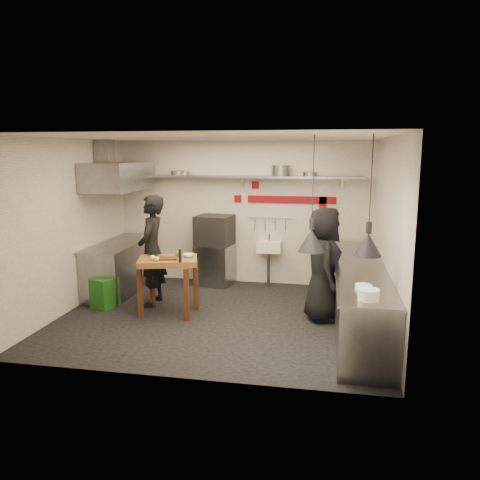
% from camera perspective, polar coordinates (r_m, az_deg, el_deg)
% --- Properties ---
extents(floor, '(5.00, 5.00, 0.00)m').
position_cam_1_polar(floor, '(7.56, -2.49, -9.30)').
color(floor, black).
rests_on(floor, ground).
extents(ceiling, '(5.00, 5.00, 0.00)m').
position_cam_1_polar(ceiling, '(7.11, -2.68, 12.42)').
color(ceiling, beige).
rests_on(ceiling, floor).
extents(wall_back, '(5.00, 0.04, 2.80)m').
position_cam_1_polar(wall_back, '(9.24, 0.36, 3.32)').
color(wall_back, silver).
rests_on(wall_back, floor).
extents(wall_front, '(5.00, 0.04, 2.80)m').
position_cam_1_polar(wall_front, '(5.22, -7.79, -2.50)').
color(wall_front, silver).
rests_on(wall_front, floor).
extents(wall_left, '(0.04, 4.20, 2.80)m').
position_cam_1_polar(wall_left, '(8.14, -20.00, 1.68)').
color(wall_left, silver).
rests_on(wall_left, floor).
extents(wall_right, '(0.04, 4.20, 2.80)m').
position_cam_1_polar(wall_right, '(7.08, 17.54, 0.56)').
color(wall_right, silver).
rests_on(wall_right, floor).
extents(red_band_horiz, '(1.70, 0.02, 0.14)m').
position_cam_1_polar(red_band_horiz, '(9.07, 6.28, 4.90)').
color(red_band_horiz, maroon).
rests_on(red_band_horiz, wall_back).
extents(red_band_vert, '(0.14, 0.02, 1.10)m').
position_cam_1_polar(red_band_vert, '(9.11, 9.98, 1.78)').
color(red_band_vert, maroon).
rests_on(red_band_vert, wall_back).
extents(red_tile_a, '(0.14, 0.02, 0.14)m').
position_cam_1_polar(red_tile_a, '(9.13, 1.90, 6.70)').
color(red_tile_a, maroon).
rests_on(red_tile_a, wall_back).
extents(red_tile_b, '(0.14, 0.02, 0.14)m').
position_cam_1_polar(red_tile_b, '(9.21, -0.28, 5.05)').
color(red_tile_b, maroon).
rests_on(red_tile_b, wall_back).
extents(back_shelf, '(4.60, 0.34, 0.04)m').
position_cam_1_polar(back_shelf, '(9.00, 0.16, 7.73)').
color(back_shelf, slate).
rests_on(back_shelf, wall_back).
extents(shelf_bracket_left, '(0.04, 0.06, 0.24)m').
position_cam_1_polar(shelf_bracket_left, '(9.67, -10.91, 7.15)').
color(shelf_bracket_left, slate).
rests_on(shelf_bracket_left, wall_back).
extents(shelf_bracket_mid, '(0.04, 0.06, 0.24)m').
position_cam_1_polar(shelf_bracket_mid, '(9.16, 0.33, 7.15)').
color(shelf_bracket_mid, slate).
rests_on(shelf_bracket_mid, wall_back).
extents(shelf_bracket_right, '(0.04, 0.06, 0.24)m').
position_cam_1_polar(shelf_bracket_right, '(9.02, 12.39, 6.85)').
color(shelf_bracket_right, slate).
rests_on(shelf_bracket_right, wall_back).
extents(pan_far_left, '(0.30, 0.30, 0.09)m').
position_cam_1_polar(pan_far_left, '(9.31, -7.61, 8.13)').
color(pan_far_left, slate).
rests_on(pan_far_left, back_shelf).
extents(pan_mid_left, '(0.22, 0.22, 0.07)m').
position_cam_1_polar(pan_mid_left, '(9.27, -6.82, 8.08)').
color(pan_mid_left, slate).
rests_on(pan_mid_left, back_shelf).
extents(stock_pot, '(0.40, 0.40, 0.20)m').
position_cam_1_polar(stock_pot, '(8.89, 5.02, 8.43)').
color(stock_pot, slate).
rests_on(stock_pot, back_shelf).
extents(pan_right, '(0.30, 0.30, 0.08)m').
position_cam_1_polar(pan_right, '(8.86, 8.53, 7.95)').
color(pan_right, slate).
rests_on(pan_right, back_shelf).
extents(oven_stand, '(0.77, 0.72, 0.80)m').
position_cam_1_polar(oven_stand, '(9.25, -3.07, -2.98)').
color(oven_stand, slate).
rests_on(oven_stand, floor).
extents(combi_oven, '(0.74, 0.70, 0.58)m').
position_cam_1_polar(combi_oven, '(9.06, -3.12, 1.18)').
color(combi_oven, black).
rests_on(combi_oven, oven_stand).
extents(oven_door, '(0.55, 0.12, 0.46)m').
position_cam_1_polar(oven_door, '(8.79, -3.55, 0.87)').
color(oven_door, maroon).
rests_on(oven_door, combi_oven).
extents(oven_glass, '(0.32, 0.06, 0.34)m').
position_cam_1_polar(oven_glass, '(8.79, -3.71, 0.88)').
color(oven_glass, black).
rests_on(oven_glass, oven_door).
extents(hand_sink, '(0.46, 0.34, 0.22)m').
position_cam_1_polar(hand_sink, '(9.09, 3.57, -0.79)').
color(hand_sink, white).
rests_on(hand_sink, wall_back).
extents(sink_tap, '(0.03, 0.03, 0.14)m').
position_cam_1_polar(sink_tap, '(9.05, 3.58, 0.33)').
color(sink_tap, slate).
rests_on(sink_tap, hand_sink).
extents(sink_drain, '(0.06, 0.06, 0.66)m').
position_cam_1_polar(sink_drain, '(9.15, 3.51, -3.54)').
color(sink_drain, slate).
rests_on(sink_drain, floor).
extents(utensil_rail, '(0.90, 0.02, 0.02)m').
position_cam_1_polar(utensil_rail, '(9.13, 3.72, 2.71)').
color(utensil_rail, slate).
rests_on(utensil_rail, wall_back).
extents(counter_right, '(0.70, 3.80, 0.90)m').
position_cam_1_polar(counter_right, '(7.26, 14.36, -6.74)').
color(counter_right, slate).
rests_on(counter_right, floor).
extents(counter_right_top, '(0.76, 3.90, 0.03)m').
position_cam_1_polar(counter_right_top, '(7.14, 14.53, -3.17)').
color(counter_right_top, slate).
rests_on(counter_right_top, counter_right).
extents(plate_stack, '(0.25, 0.25, 0.13)m').
position_cam_1_polar(plate_stack, '(5.51, 15.41, -6.45)').
color(plate_stack, white).
rests_on(plate_stack, counter_right_top).
extents(small_bowl_right, '(0.26, 0.26, 0.05)m').
position_cam_1_polar(small_bowl_right, '(5.97, 14.84, -5.52)').
color(small_bowl_right, white).
rests_on(small_bowl_right, counter_right_top).
extents(counter_left, '(0.70, 1.90, 0.90)m').
position_cam_1_polar(counter_left, '(9.07, -14.37, -3.26)').
color(counter_left, slate).
rests_on(counter_left, floor).
extents(counter_left_top, '(0.76, 2.00, 0.03)m').
position_cam_1_polar(counter_left_top, '(8.97, -14.50, -0.38)').
color(counter_left_top, slate).
rests_on(counter_left_top, counter_left).
extents(extractor_hood, '(0.78, 1.60, 0.50)m').
position_cam_1_polar(extractor_hood, '(8.81, -14.58, 7.52)').
color(extractor_hood, slate).
rests_on(extractor_hood, ceiling).
extents(hood_duct, '(0.28, 0.28, 0.50)m').
position_cam_1_polar(hood_duct, '(8.91, -16.18, 10.05)').
color(hood_duct, slate).
rests_on(hood_duct, ceiling).
extents(green_bin, '(0.47, 0.47, 0.50)m').
position_cam_1_polar(green_bin, '(8.25, -16.16, -6.18)').
color(green_bin, '#185417').
rests_on(green_bin, floor).
extents(prep_table, '(1.06, 0.87, 0.92)m').
position_cam_1_polar(prep_table, '(7.65, -8.70, -5.56)').
color(prep_table, brown).
rests_on(prep_table, floor).
extents(cutting_board, '(0.35, 0.28, 0.02)m').
position_cam_1_polar(cutting_board, '(7.46, -8.82, -2.23)').
color(cutting_board, '#452511').
rests_on(cutting_board, prep_table).
extents(pepper_mill, '(0.06, 0.06, 0.20)m').
position_cam_1_polar(pepper_mill, '(7.21, -7.33, -1.92)').
color(pepper_mill, black).
rests_on(pepper_mill, prep_table).
extents(lemon_a, '(0.11, 0.11, 0.08)m').
position_cam_1_polar(lemon_a, '(7.42, -10.60, -2.14)').
color(lemon_a, yellow).
rests_on(lemon_a, prep_table).
extents(lemon_b, '(0.09, 0.09, 0.07)m').
position_cam_1_polar(lemon_b, '(7.35, -10.11, -2.27)').
color(lemon_b, yellow).
rests_on(lemon_b, prep_table).
extents(veg_ball, '(0.14, 0.14, 0.11)m').
position_cam_1_polar(veg_ball, '(7.62, -7.51, -1.64)').
color(veg_ball, '#478C2E').
rests_on(veg_ball, prep_table).
extents(steel_tray, '(0.21, 0.17, 0.03)m').
position_cam_1_polar(steel_tray, '(7.68, -10.48, -1.90)').
color(steel_tray, slate).
rests_on(steel_tray, prep_table).
extents(bowl, '(0.23, 0.23, 0.06)m').
position_cam_1_polar(bowl, '(7.56, -6.27, -1.88)').
color(bowl, white).
rests_on(bowl, prep_table).
extents(heat_lamp_near, '(0.39, 0.39, 1.51)m').
position_cam_1_polar(heat_lamp_near, '(6.12, 8.86, 5.53)').
color(heat_lamp_near, black).
rests_on(heat_lamp_near, ceiling).
extents(heat_lamp_far, '(0.41, 0.41, 1.46)m').
position_cam_1_polar(heat_lamp_far, '(5.80, 15.63, 5.20)').
color(heat_lamp_far, black).
rests_on(heat_lamp_far, ceiling).
extents(chef_left, '(0.50, 0.72, 1.88)m').
position_cam_1_polar(chef_left, '(8.05, -10.69, -1.27)').
color(chef_left, black).
rests_on(chef_left, floor).
extents(chef_right, '(0.69, 0.94, 1.77)m').
position_cam_1_polar(chef_right, '(7.31, 10.14, -2.92)').
color(chef_right, black).
rests_on(chef_right, floor).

